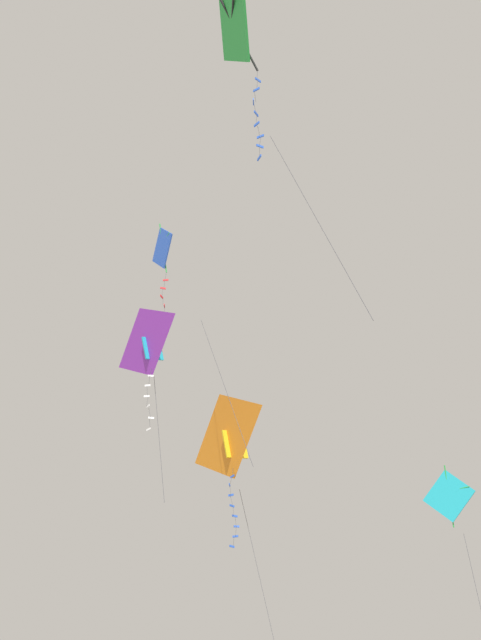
{
  "coord_description": "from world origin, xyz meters",
  "views": [
    {
      "loc": [
        12.79,
        16.73,
        14.44
      ],
      "look_at": [
        -0.74,
        -2.8,
        30.35
      ],
      "focal_mm": 55.99,
      "sensor_mm": 36.0,
      "label": 1
    }
  ],
  "objects": [
    {
      "name": "kite_delta_near_left",
      "position": [
        0.84,
        -5.36,
        30.33
      ],
      "size": [
        0.89,
        2.52,
        5.87
      ],
      "rotation": [
        0.25,
        0.0,
        1.54
      ],
      "color": "purple"
    },
    {
      "name": "kite_diamond_mid_left",
      "position": [
        0.59,
        -5.15,
        33.7
      ],
      "size": [
        2.69,
        3.98,
        8.94
      ],
      "rotation": [
        0.19,
        0.0,
        1.56
      ],
      "color": "blue"
    },
    {
      "name": "kite_diamond_far_centre",
      "position": [
        -6.66,
        -1.15,
        25.77
      ],
      "size": [
        1.1,
        1.35,
        5.45
      ],
      "rotation": [
        0.2,
        0.0,
        2.2
      ],
      "color": "#1EB2C6"
    },
    {
      "name": "kite_diamond_highest",
      "position": [
        3.99,
        3.8,
        33.1
      ],
      "size": [
        2.76,
        3.08,
        9.44
      ],
      "rotation": [
        0.51,
        0.0,
        1.53
      ],
      "color": "green"
    },
    {
      "name": "kite_delta_upper_right",
      "position": [
        -2.63,
        -6.15,
        28.55
      ],
      "size": [
        1.8,
        3.17,
        9.61
      ],
      "rotation": [
        0.2,
        0.0,
        1.47
      ],
      "color": "orange"
    }
  ]
}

